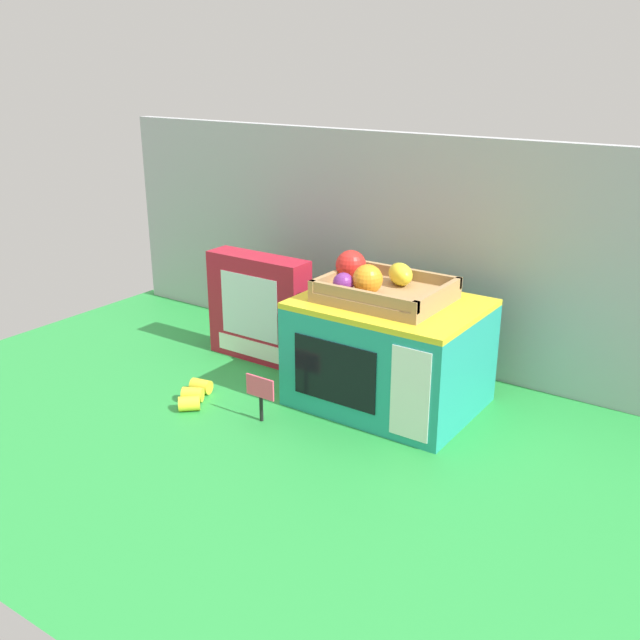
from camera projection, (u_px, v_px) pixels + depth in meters
The scene contains 7 objects.
ground_plane at pixel (317, 381), 1.69m from camera, with size 1.70×1.70×0.00m, color green.
display_back_panel at pixel (376, 245), 1.80m from camera, with size 1.61×0.03×0.55m, color #A0A3A8.
toy_microwave at pixel (390, 352), 1.55m from camera, with size 0.38×0.29×0.23m.
food_groups_crate at pixel (378, 286), 1.52m from camera, with size 0.26×0.21×0.09m.
cookie_set_box at pixel (259, 308), 1.78m from camera, with size 0.27×0.08×0.26m.
price_sign at pixel (260, 392), 1.48m from camera, with size 0.07×0.01×0.10m.
loose_toy_banana at pixel (194, 395), 1.59m from camera, with size 0.09×0.13×0.03m.
Camera 1 is at (0.88, -1.26, 0.71)m, focal length 40.56 mm.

